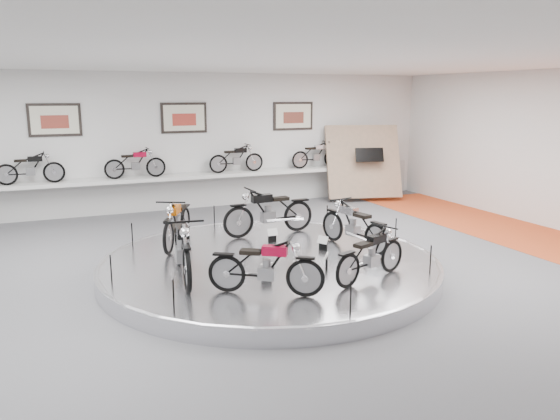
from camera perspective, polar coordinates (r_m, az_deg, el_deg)
name	(u,v)px	position (r m, az deg, el deg)	size (l,w,h in m)	color
floor	(276,278)	(10.27, -0.44, -7.15)	(16.00, 16.00, 0.00)	#545457
ceiling	(275,57)	(9.72, -0.48, 15.72)	(16.00, 16.00, 0.00)	white
wall_back	(185,142)	(16.44, -9.94, 7.03)	(16.00, 16.00, 0.00)	silver
orange_carpet_strip	(543,241)	(14.22, 25.79, -2.91)	(2.40, 12.60, 0.01)	#B7461F
dado_band	(186,190)	(16.61, -9.74, 2.04)	(15.68, 0.04, 1.10)	#BCBCBA
display_platform	(270,266)	(10.48, -1.08, -5.88)	(6.40, 6.40, 0.30)	silver
platform_rim	(270,260)	(10.45, -1.08, -5.26)	(6.40, 6.40, 0.10)	#B2B2BA
shelf	(188,177)	(16.27, -9.57, 3.45)	(11.00, 0.55, 0.10)	silver
poster_left	(55,120)	(15.93, -22.48, 8.69)	(1.35, 0.06, 0.88)	beige
poster_center	(184,118)	(16.36, -10.00, 9.47)	(1.35, 0.06, 0.88)	beige
poster_right	(293,116)	(17.49, 1.40, 9.79)	(1.35, 0.06, 0.88)	beige
display_panel	(363,162)	(17.84, 8.70, 5.02)	(2.40, 0.12, 2.40)	#A17E64
shelf_bike_a	(30,170)	(15.79, -24.63, 3.79)	(1.22, 0.42, 0.73)	black
shelf_bike_b	(135,165)	(15.93, -14.88, 4.55)	(1.22, 0.42, 0.73)	maroon
shelf_bike_c	(236,160)	(16.62, -4.57, 5.20)	(1.22, 0.42, 0.73)	black
shelf_bike_d	(316,156)	(17.66, 3.80, 5.61)	(1.22, 0.42, 0.73)	#BABABF
bike_a	(354,225)	(11.14, 7.70, -1.53)	(1.64, 0.58, 0.97)	#BABABF
bike_b	(269,211)	(12.07, -1.17, -0.11)	(1.83, 0.64, 1.07)	black
bike_c	(177,221)	(11.42, -10.71, -1.18)	(1.72, 0.61, 1.01)	#AF4903
bike_d	(182,246)	(9.37, -10.20, -3.76)	(1.88, 0.66, 1.11)	black
bike_e	(265,266)	(8.49, -1.53, -5.89)	(1.57, 0.55, 0.92)	maroon
bike_f	(371,255)	(9.28, 9.49, -4.62)	(1.50, 0.53, 0.88)	black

